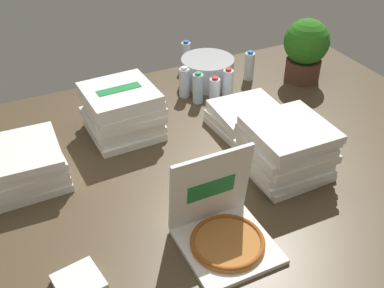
# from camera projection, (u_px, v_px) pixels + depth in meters

# --- Properties ---
(ground_plane) EXTENTS (3.20, 2.40, 0.02)m
(ground_plane) POSITION_uv_depth(u_px,v_px,m) (209.00, 176.00, 2.39)
(ground_plane) COLOR #4C3D28
(open_pizza_box) EXTENTS (0.38, 0.38, 0.40)m
(open_pizza_box) POSITION_uv_depth(u_px,v_px,m) (223.00, 228.00, 1.97)
(open_pizza_box) COLOR white
(open_pizza_box) RESTS_ON ground_plane
(pizza_stack_center_near) EXTENTS (0.40, 0.40, 0.20)m
(pizza_stack_center_near) POSITION_uv_depth(u_px,v_px,m) (22.00, 165.00, 2.28)
(pizza_stack_center_near) COLOR white
(pizza_stack_center_near) RESTS_ON ground_plane
(pizza_stack_right_far) EXTENTS (0.41, 0.41, 0.12)m
(pizza_stack_right_far) POSITION_uv_depth(u_px,v_px,m) (248.00, 118.00, 2.70)
(pizza_stack_right_far) COLOR white
(pizza_stack_right_far) RESTS_ON ground_plane
(pizza_stack_left_mid) EXTENTS (0.41, 0.40, 0.29)m
(pizza_stack_left_mid) POSITION_uv_depth(u_px,v_px,m) (123.00, 111.00, 2.62)
(pizza_stack_left_mid) COLOR white
(pizza_stack_left_mid) RESTS_ON ground_plane
(pizza_stack_right_near) EXTENTS (0.40, 0.41, 0.28)m
(pizza_stack_right_near) POSITION_uv_depth(u_px,v_px,m) (286.00, 149.00, 2.32)
(pizza_stack_right_near) COLOR white
(pizza_stack_right_near) RESTS_ON ground_plane
(ice_bucket) EXTENTS (0.36, 0.36, 0.18)m
(ice_bucket) POSITION_uv_depth(u_px,v_px,m) (207.00, 71.00, 3.14)
(ice_bucket) COLOR #B7BABF
(ice_bucket) RESTS_ON ground_plane
(water_bottle_0) EXTENTS (0.07, 0.07, 0.21)m
(water_bottle_0) POSITION_uv_depth(u_px,v_px,m) (186.00, 55.00, 3.32)
(water_bottle_0) COLOR silver
(water_bottle_0) RESTS_ON ground_plane
(water_bottle_1) EXTENTS (0.07, 0.07, 0.21)m
(water_bottle_1) POSITION_uv_depth(u_px,v_px,m) (249.00, 66.00, 3.18)
(water_bottle_1) COLOR white
(water_bottle_1) RESTS_ON ground_plane
(water_bottle_2) EXTENTS (0.07, 0.07, 0.21)m
(water_bottle_2) POSITION_uv_depth(u_px,v_px,m) (215.00, 93.00, 2.87)
(water_bottle_2) COLOR silver
(water_bottle_2) RESTS_ON ground_plane
(water_bottle_3) EXTENTS (0.07, 0.07, 0.21)m
(water_bottle_3) POSITION_uv_depth(u_px,v_px,m) (228.00, 84.00, 2.97)
(water_bottle_3) COLOR white
(water_bottle_3) RESTS_ON ground_plane
(water_bottle_4) EXTENTS (0.07, 0.07, 0.21)m
(water_bottle_4) POSITION_uv_depth(u_px,v_px,m) (198.00, 88.00, 2.92)
(water_bottle_4) COLOR silver
(water_bottle_4) RESTS_ON ground_plane
(water_bottle_5) EXTENTS (0.07, 0.07, 0.21)m
(water_bottle_5) POSITION_uv_depth(u_px,v_px,m) (184.00, 83.00, 2.98)
(water_bottle_5) COLOR silver
(water_bottle_5) RESTS_ON ground_plane
(potted_plant) EXTENTS (0.30, 0.30, 0.43)m
(potted_plant) POSITION_uv_depth(u_px,v_px,m) (306.00, 48.00, 3.10)
(potted_plant) COLOR #513323
(potted_plant) RESTS_ON ground_plane
(napkin_pile) EXTENTS (0.20, 0.20, 0.04)m
(napkin_pile) POSITION_uv_depth(u_px,v_px,m) (79.00, 283.00, 1.81)
(napkin_pile) COLOR white
(napkin_pile) RESTS_ON ground_plane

